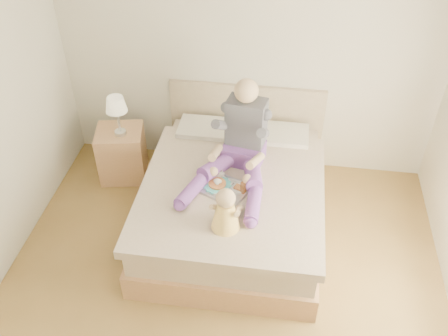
# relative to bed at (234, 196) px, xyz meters

# --- Properties ---
(room) EXTENTS (4.02, 4.22, 2.71)m
(room) POSITION_rel_bed_xyz_m (0.08, -1.08, 1.19)
(room) COLOR brown
(room) RESTS_ON ground
(bed) EXTENTS (1.70, 2.18, 1.00)m
(bed) POSITION_rel_bed_xyz_m (0.00, 0.00, 0.00)
(bed) COLOR #A1754B
(bed) RESTS_ON ground
(nightstand) EXTENTS (0.57, 0.52, 0.60)m
(nightstand) POSITION_rel_bed_xyz_m (-1.32, 0.52, -0.02)
(nightstand) COLOR #A1754B
(nightstand) RESTS_ON ground
(lamp) EXTENTS (0.22, 0.22, 0.45)m
(lamp) POSITION_rel_bed_xyz_m (-1.29, 0.48, 0.63)
(lamp) COLOR silver
(lamp) RESTS_ON nightstand
(adult) EXTENTS (0.78, 1.16, 0.91)m
(adult) POSITION_rel_bed_xyz_m (0.03, 0.09, 0.56)
(adult) COLOR #5F3482
(adult) RESTS_ON bed
(tray) EXTENTS (0.51, 0.46, 0.12)m
(tray) POSITION_rel_bed_xyz_m (-0.06, -0.24, 0.32)
(tray) COLOR silver
(tray) RESTS_ON bed
(baby) EXTENTS (0.28, 0.37, 0.41)m
(baby) POSITION_rel_bed_xyz_m (0.01, -0.70, 0.46)
(baby) COLOR #FFCA50
(baby) RESTS_ON bed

